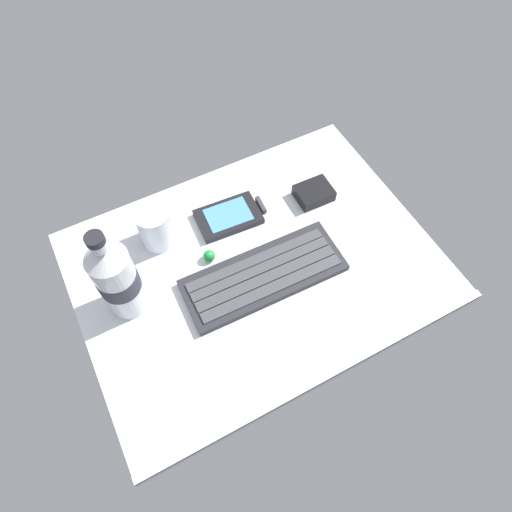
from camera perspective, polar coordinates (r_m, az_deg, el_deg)
name	(u,v)px	position (r cm, az deg, el deg)	size (l,w,h in cm)	color
ground_plane	(257,268)	(83.03, 0.07, -1.53)	(64.00, 48.00, 2.80)	silver
keyboard	(264,275)	(80.32, 1.04, -2.39)	(29.29, 11.78, 1.70)	#232328
handheld_device	(231,215)	(87.47, -3.13, 5.14)	(13.14, 8.37, 1.50)	black
juice_cup	(156,228)	(83.82, -12.56, 3.50)	(6.40, 6.40, 8.50)	silver
water_bottle	(117,278)	(74.01, -17.22, -2.70)	(6.73, 6.73, 20.80)	silver
charger_block	(314,193)	(90.80, 7.32, 7.91)	(7.00, 5.60, 2.40)	black
trackball_mouse	(209,256)	(82.35, -5.94, 0.03)	(2.20, 2.20, 2.20)	#198C33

